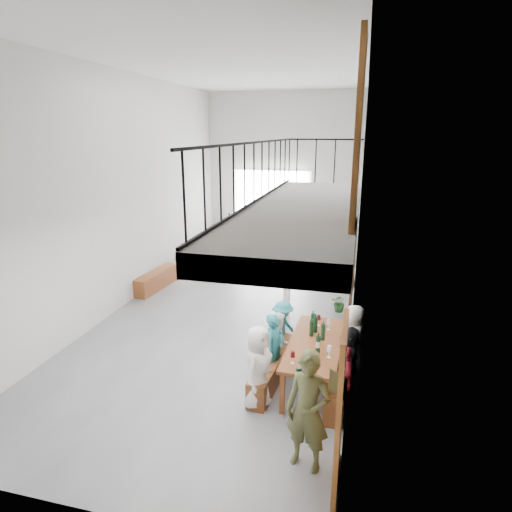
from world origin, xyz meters
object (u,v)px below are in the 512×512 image
(host_standing, at_px, (308,411))
(tasting_table, at_px, (315,347))
(bench_inner, at_px, (273,368))
(oak_barrel, at_px, (203,250))
(serving_counter, at_px, (251,234))
(bicycle_near, at_px, (287,239))
(side_bench, at_px, (157,280))

(host_standing, bearing_deg, tasting_table, 109.14)
(bench_inner, bearing_deg, oak_barrel, 125.73)
(bench_inner, relative_size, serving_counter, 1.02)
(oak_barrel, distance_m, serving_counter, 2.44)
(bench_inner, bearing_deg, serving_counter, 112.66)
(host_standing, relative_size, bicycle_near, 0.91)
(tasting_table, height_order, oak_barrel, oak_barrel)
(side_bench, xyz_separation_m, host_standing, (4.81, -5.47, 0.56))
(oak_barrel, xyz_separation_m, bicycle_near, (2.47, 1.94, 0.07))
(tasting_table, height_order, bench_inner, tasting_table)
(bench_inner, xyz_separation_m, side_bench, (-4.00, 3.65, 0.02))
(oak_barrel, relative_size, bicycle_near, 0.45)
(side_bench, relative_size, oak_barrel, 2.15)
(bench_inner, bearing_deg, host_standing, -60.44)
(side_bench, distance_m, host_standing, 7.31)
(serving_counter, height_order, bicycle_near, serving_counter)
(serving_counter, bearing_deg, bench_inner, -80.29)
(host_standing, distance_m, bicycle_near, 10.30)
(side_bench, xyz_separation_m, oak_barrel, (0.32, 2.68, 0.16))
(oak_barrel, height_order, serving_counter, serving_counter)
(tasting_table, relative_size, bicycle_near, 1.18)
(host_standing, height_order, bicycle_near, host_standing)
(oak_barrel, height_order, bicycle_near, bicycle_near)
(oak_barrel, xyz_separation_m, serving_counter, (1.06, 2.20, 0.10))
(side_bench, bearing_deg, oak_barrel, 83.13)
(serving_counter, bearing_deg, bicycle_near, -17.96)
(bench_inner, distance_m, serving_counter, 8.93)
(tasting_table, xyz_separation_m, host_standing, (0.11, -1.84, 0.09))
(side_bench, bearing_deg, bench_inner, -42.36)
(tasting_table, relative_size, bench_inner, 1.10)
(host_standing, bearing_deg, serving_counter, 123.97)
(tasting_table, distance_m, bench_inner, 0.85)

